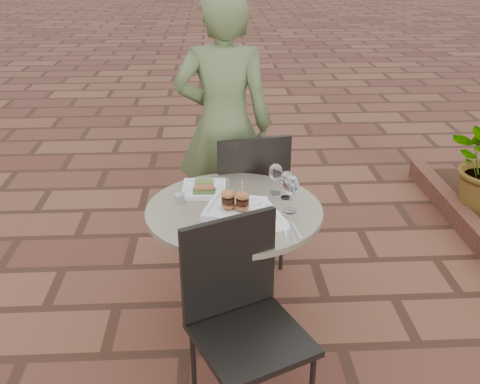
{
  "coord_description": "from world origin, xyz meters",
  "views": [
    {
      "loc": [
        -0.24,
        -2.59,
        1.98
      ],
      "look_at": [
        -0.11,
        -0.18,
        0.82
      ],
      "focal_mm": 40.0,
      "sensor_mm": 36.0,
      "label": 1
    }
  ],
  "objects_px": {
    "cafe_table": "(234,249)",
    "plate_sliders": "(235,206)",
    "chair_near": "(241,307)",
    "plate_tuna": "(250,218)",
    "chair_far": "(249,191)",
    "plate_salmon": "(204,189)",
    "diner": "(224,126)"
  },
  "relations": [
    {
      "from": "chair_near",
      "to": "plate_salmon",
      "type": "bearing_deg",
      "value": 76.55
    },
    {
      "from": "chair_near",
      "to": "plate_sliders",
      "type": "distance_m",
      "value": 0.57
    },
    {
      "from": "cafe_table",
      "to": "plate_tuna",
      "type": "xyz_separation_m",
      "value": [
        0.07,
        -0.14,
        0.26
      ]
    },
    {
      "from": "plate_sliders",
      "to": "plate_tuna",
      "type": "bearing_deg",
      "value": -55.51
    },
    {
      "from": "diner",
      "to": "plate_sliders",
      "type": "relative_size",
      "value": 4.97
    },
    {
      "from": "chair_near",
      "to": "plate_tuna",
      "type": "distance_m",
      "value": 0.48
    },
    {
      "from": "chair_far",
      "to": "chair_near",
      "type": "height_order",
      "value": "same"
    },
    {
      "from": "chair_far",
      "to": "plate_tuna",
      "type": "bearing_deg",
      "value": 74.91
    },
    {
      "from": "plate_sliders",
      "to": "plate_tuna",
      "type": "distance_m",
      "value": 0.12
    },
    {
      "from": "chair_far",
      "to": "plate_sliders",
      "type": "distance_m",
      "value": 0.67
    },
    {
      "from": "plate_salmon",
      "to": "plate_sliders",
      "type": "xyz_separation_m",
      "value": [
        0.16,
        -0.24,
        0.02
      ]
    },
    {
      "from": "cafe_table",
      "to": "plate_salmon",
      "type": "xyz_separation_m",
      "value": [
        -0.15,
        0.2,
        0.26
      ]
    },
    {
      "from": "chair_near",
      "to": "plate_salmon",
      "type": "xyz_separation_m",
      "value": [
        -0.16,
        0.78,
        0.2
      ]
    },
    {
      "from": "cafe_table",
      "to": "diner",
      "type": "xyz_separation_m",
      "value": [
        -0.03,
        0.9,
        0.38
      ]
    },
    {
      "from": "chair_near",
      "to": "plate_tuna",
      "type": "height_order",
      "value": "chair_near"
    },
    {
      "from": "cafe_table",
      "to": "plate_sliders",
      "type": "height_order",
      "value": "plate_sliders"
    },
    {
      "from": "cafe_table",
      "to": "diner",
      "type": "bearing_deg",
      "value": 91.84
    },
    {
      "from": "diner",
      "to": "plate_salmon",
      "type": "relative_size",
      "value": 7.18
    },
    {
      "from": "chair_far",
      "to": "plate_salmon",
      "type": "distance_m",
      "value": 0.51
    },
    {
      "from": "chair_far",
      "to": "chair_near",
      "type": "xyz_separation_m",
      "value": [
        -0.12,
        -1.15,
        0.0
      ]
    },
    {
      "from": "cafe_table",
      "to": "chair_far",
      "type": "relative_size",
      "value": 0.97
    },
    {
      "from": "plate_salmon",
      "to": "plate_tuna",
      "type": "xyz_separation_m",
      "value": [
        0.23,
        -0.34,
        -0.0
      ]
    },
    {
      "from": "cafe_table",
      "to": "chair_far",
      "type": "xyz_separation_m",
      "value": [
        0.12,
        0.58,
        0.07
      ]
    },
    {
      "from": "chair_near",
      "to": "plate_sliders",
      "type": "height_order",
      "value": "chair_near"
    },
    {
      "from": "chair_far",
      "to": "chair_near",
      "type": "distance_m",
      "value": 1.16
    },
    {
      "from": "chair_far",
      "to": "plate_salmon",
      "type": "xyz_separation_m",
      "value": [
        -0.27,
        -0.38,
        0.2
      ]
    },
    {
      "from": "cafe_table",
      "to": "chair_near",
      "type": "xyz_separation_m",
      "value": [
        0.0,
        -0.57,
        0.07
      ]
    },
    {
      "from": "chair_far",
      "to": "diner",
      "type": "bearing_deg",
      "value": -76.23
    },
    {
      "from": "cafe_table",
      "to": "plate_tuna",
      "type": "distance_m",
      "value": 0.31
    },
    {
      "from": "diner",
      "to": "plate_tuna",
      "type": "distance_m",
      "value": 1.05
    },
    {
      "from": "plate_salmon",
      "to": "plate_sliders",
      "type": "relative_size",
      "value": 0.69
    },
    {
      "from": "cafe_table",
      "to": "chair_far",
      "type": "height_order",
      "value": "chair_far"
    }
  ]
}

